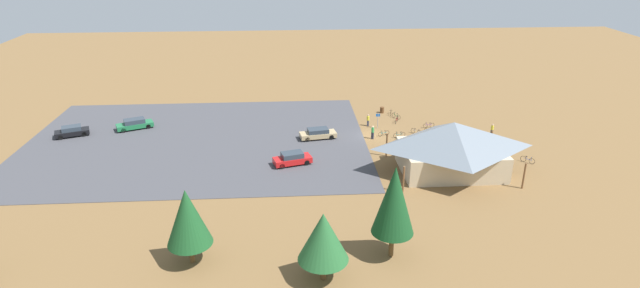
{
  "coord_description": "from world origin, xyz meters",
  "views": [
    {
      "loc": [
        11.0,
        62.71,
        25.18
      ],
      "look_at": [
        7.18,
        5.08,
        1.2
      ],
      "focal_mm": 28.82,
      "sensor_mm": 36.0,
      "label": 1
    }
  ],
  "objects_px": {
    "bicycle_red_edge_south": "(397,120)",
    "car_red_mid_lot": "(292,159)",
    "bicycle_silver_lone_west": "(416,131)",
    "bicycle_white_mid_cluster": "(486,146)",
    "visitor_at_bikes": "(368,120)",
    "car_tan_near_entry": "(318,133)",
    "car_black_inner_stall": "(72,131)",
    "pine_midwest": "(188,217)",
    "bicycle_orange_yard_right": "(400,141)",
    "bicycle_blue_near_sign": "(528,160)",
    "bicycle_teal_edge_north": "(384,133)",
    "visitor_near_lot": "(492,130)",
    "visitor_by_pavilion": "(373,132)",
    "bicycle_yellow_yard_front": "(428,131)",
    "pine_far_east": "(394,200)",
    "bicycle_green_lone_east": "(423,140)",
    "trash_bin": "(382,110)",
    "bike_pavilion": "(452,145)",
    "car_green_far_end": "(135,124)",
    "bicycle_teal_by_bin": "(399,135)",
    "bicycle_green_yard_center": "(396,116)",
    "lot_sign": "(378,118)",
    "bicycle_purple_front_row": "(429,125)",
    "bicycle_black_yard_left": "(391,112)",
    "pine_center": "(323,237)"
  },
  "relations": [
    {
      "from": "bicycle_red_edge_south",
      "to": "car_red_mid_lot",
      "type": "xyz_separation_m",
      "value": [
        15.03,
        13.32,
        0.42
      ]
    },
    {
      "from": "bicycle_silver_lone_west",
      "to": "bicycle_white_mid_cluster",
      "type": "relative_size",
      "value": 0.73
    },
    {
      "from": "bicycle_silver_lone_west",
      "to": "visitor_at_bikes",
      "type": "distance_m",
      "value": 6.95
    },
    {
      "from": "car_tan_near_entry",
      "to": "car_black_inner_stall",
      "type": "xyz_separation_m",
      "value": [
        32.46,
        -2.97,
        0.0
      ]
    },
    {
      "from": "pine_midwest",
      "to": "bicycle_orange_yard_right",
      "type": "height_order",
      "value": "pine_midwest"
    },
    {
      "from": "bicycle_blue_near_sign",
      "to": "bicycle_teal_edge_north",
      "type": "height_order",
      "value": "bicycle_blue_near_sign"
    },
    {
      "from": "visitor_near_lot",
      "to": "visitor_by_pavilion",
      "type": "distance_m",
      "value": 15.94
    },
    {
      "from": "bicycle_yellow_yard_front",
      "to": "pine_midwest",
      "type": "bearing_deg",
      "value": 45.27
    },
    {
      "from": "pine_midwest",
      "to": "bicycle_orange_yard_right",
      "type": "xyz_separation_m",
      "value": [
        -22.42,
        -23.99,
        -3.87
      ]
    },
    {
      "from": "pine_far_east",
      "to": "bicycle_green_lone_east",
      "type": "relative_size",
      "value": 5.43
    },
    {
      "from": "trash_bin",
      "to": "bicycle_orange_yard_right",
      "type": "bearing_deg",
      "value": 90.85
    },
    {
      "from": "bike_pavilion",
      "to": "bicycle_green_lone_east",
      "type": "xyz_separation_m",
      "value": [
        0.89,
        -8.65,
        -2.88
      ]
    },
    {
      "from": "car_green_far_end",
      "to": "bicycle_orange_yard_right",
      "type": "bearing_deg",
      "value": 167.78
    },
    {
      "from": "car_tan_near_entry",
      "to": "car_black_inner_stall",
      "type": "relative_size",
      "value": 1.09
    },
    {
      "from": "bike_pavilion",
      "to": "bicycle_teal_edge_north",
      "type": "height_order",
      "value": "bike_pavilion"
    },
    {
      "from": "trash_bin",
      "to": "bicycle_yellow_yard_front",
      "type": "height_order",
      "value": "trash_bin"
    },
    {
      "from": "bike_pavilion",
      "to": "car_green_far_end",
      "type": "bearing_deg",
      "value": -22.23
    },
    {
      "from": "bicycle_yellow_yard_front",
      "to": "trash_bin",
      "type": "bearing_deg",
      "value": -62.4
    },
    {
      "from": "trash_bin",
      "to": "visitor_by_pavilion",
      "type": "height_order",
      "value": "visitor_by_pavilion"
    },
    {
      "from": "bicycle_teal_edge_north",
      "to": "bicycle_teal_by_bin",
      "type": "bearing_deg",
      "value": 160.0
    },
    {
      "from": "visitor_by_pavilion",
      "to": "bicycle_green_yard_center",
      "type": "bearing_deg",
      "value": -121.72
    },
    {
      "from": "car_green_far_end",
      "to": "visitor_by_pavilion",
      "type": "xyz_separation_m",
      "value": [
        -32.02,
        5.7,
        0.19
      ]
    },
    {
      "from": "bike_pavilion",
      "to": "bicycle_green_lone_east",
      "type": "distance_m",
      "value": 9.17
    },
    {
      "from": "bicycle_silver_lone_west",
      "to": "visitor_near_lot",
      "type": "xyz_separation_m",
      "value": [
        -9.82,
        1.43,
        0.54
      ]
    },
    {
      "from": "bicycle_blue_near_sign",
      "to": "car_green_far_end",
      "type": "xyz_separation_m",
      "value": [
        49.0,
        -14.39,
        0.38
      ]
    },
    {
      "from": "lot_sign",
      "to": "bicycle_teal_edge_north",
      "type": "distance_m",
      "value": 3.11
    },
    {
      "from": "trash_bin",
      "to": "bicycle_green_lone_east",
      "type": "bearing_deg",
      "value": 105.0
    },
    {
      "from": "bicycle_purple_front_row",
      "to": "car_green_far_end",
      "type": "xyz_separation_m",
      "value": [
        40.43,
        -2.2,
        0.39
      ]
    },
    {
      "from": "lot_sign",
      "to": "bicycle_green_yard_center",
      "type": "bearing_deg",
      "value": -131.94
    },
    {
      "from": "bicycle_teal_edge_north",
      "to": "bicycle_green_yard_center",
      "type": "relative_size",
      "value": 1.08
    },
    {
      "from": "pine_far_east",
      "to": "bicycle_purple_front_row",
      "type": "xyz_separation_m",
      "value": [
        -11.09,
        -29.61,
        -4.89
      ]
    },
    {
      "from": "trash_bin",
      "to": "car_green_far_end",
      "type": "bearing_deg",
      "value": 7.35
    },
    {
      "from": "visitor_near_lot",
      "to": "visitor_at_bikes",
      "type": "relative_size",
      "value": 1.01
    },
    {
      "from": "lot_sign",
      "to": "bicycle_green_yard_center",
      "type": "distance_m",
      "value": 5.17
    },
    {
      "from": "car_green_far_end",
      "to": "bicycle_purple_front_row",
      "type": "bearing_deg",
      "value": 176.88
    },
    {
      "from": "trash_bin",
      "to": "bicycle_black_yard_left",
      "type": "bearing_deg",
      "value": 143.85
    },
    {
      "from": "car_tan_near_entry",
      "to": "bicycle_red_edge_south",
      "type": "bearing_deg",
      "value": -154.9
    },
    {
      "from": "pine_far_east",
      "to": "bicycle_white_mid_cluster",
      "type": "bearing_deg",
      "value": -126.67
    },
    {
      "from": "trash_bin",
      "to": "bicycle_blue_near_sign",
      "type": "height_order",
      "value": "trash_bin"
    },
    {
      "from": "bicycle_green_lone_east",
      "to": "car_black_inner_stall",
      "type": "height_order",
      "value": "car_black_inner_stall"
    },
    {
      "from": "trash_bin",
      "to": "bicycle_blue_near_sign",
      "type": "bearing_deg",
      "value": 126.29
    },
    {
      "from": "bike_pavilion",
      "to": "pine_center",
      "type": "height_order",
      "value": "bike_pavilion"
    },
    {
      "from": "bicycle_teal_by_bin",
      "to": "visitor_at_bikes",
      "type": "xyz_separation_m",
      "value": [
        3.48,
        -4.57,
        0.53
      ]
    },
    {
      "from": "bicycle_purple_front_row",
      "to": "pine_center",
      "type": "bearing_deg",
      "value": 62.29
    },
    {
      "from": "bicycle_black_yard_left",
      "to": "visitor_at_bikes",
      "type": "distance_m",
      "value": 6.16
    },
    {
      "from": "bicycle_red_edge_south",
      "to": "bicycle_teal_edge_north",
      "type": "bearing_deg",
      "value": 60.93
    },
    {
      "from": "bicycle_black_yard_left",
      "to": "bicycle_green_yard_center",
      "type": "bearing_deg",
      "value": 103.89
    },
    {
      "from": "lot_sign",
      "to": "car_red_mid_lot",
      "type": "distance_m",
      "value": 16.42
    },
    {
      "from": "lot_sign",
      "to": "bicycle_red_edge_south",
      "type": "relative_size",
      "value": 1.43
    },
    {
      "from": "bicycle_red_edge_south",
      "to": "car_tan_near_entry",
      "type": "bearing_deg",
      "value": 25.1
    }
  ]
}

